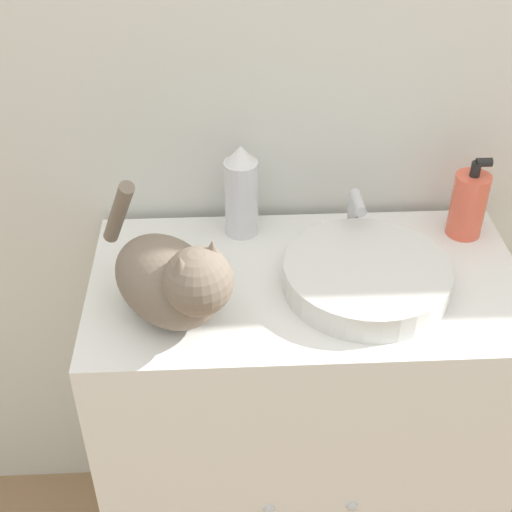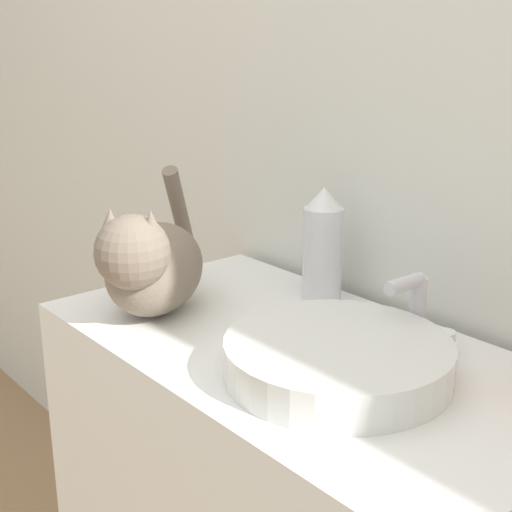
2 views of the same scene
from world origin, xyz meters
The scene contains 7 objects.
wall_back centered at (0.00, 0.50, 1.25)m, with size 6.00×0.05×2.50m.
vanity_cabinet centered at (0.00, 0.23, 0.45)m, with size 0.83×0.47×0.89m.
sink_basin centered at (0.11, 0.20, 0.92)m, with size 0.31×0.31×0.05m.
faucet centered at (0.11, 0.36, 0.94)m, with size 0.13×0.09×0.11m.
cat centered at (-0.25, 0.12, 0.98)m, with size 0.27×0.32×0.23m.
soap_bottle centered at (0.34, 0.37, 0.96)m, with size 0.07×0.07×0.18m.
spray_bottle centered at (-0.12, 0.39, 0.99)m, with size 0.07×0.07×0.20m.
Camera 1 is at (-0.15, -0.83, 1.74)m, focal length 50.00 mm.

